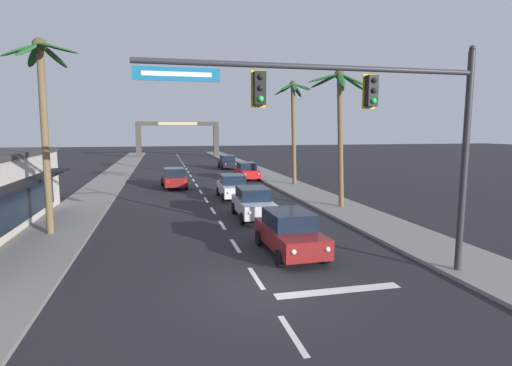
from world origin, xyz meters
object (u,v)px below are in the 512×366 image
traffic_signal_mast (377,115)px  palm_right_third (293,114)px  sedan_lead_at_stop_bar (289,232)px  sedan_oncoming_far (174,178)px  town_gateway_arch (178,134)px  sedan_parked_nearest_kerb (247,171)px  sedan_fifth_in_queue (233,186)px  palm_right_second (340,109)px  palm_left_second (43,99)px  sedan_parked_mid_kerb (228,162)px  sedan_third_in_queue (253,203)px

traffic_signal_mast → palm_right_third: (4.67, 21.89, 0.91)m
sedan_lead_at_stop_bar → traffic_signal_mast: bearing=-65.3°
sedan_oncoming_far → town_gateway_arch: town_gateway_arch is taller
sedan_parked_nearest_kerb → palm_right_third: bearing=-58.7°
traffic_signal_mast → sedan_fifth_in_queue: size_ratio=2.35×
sedan_lead_at_stop_bar → sedan_fifth_in_queue: same height
palm_right_second → town_gateway_arch: size_ratio=0.58×
palm_left_second → sedan_oncoming_far: bearing=67.7°
traffic_signal_mast → palm_left_second: (-11.40, 8.38, 0.90)m
sedan_oncoming_far → sedan_parked_nearest_kerb: size_ratio=1.01×
sedan_parked_mid_kerb → town_gateway_arch: (-5.05, 23.41, 3.22)m
sedan_third_in_queue → sedan_oncoming_far: size_ratio=0.99×
sedan_third_in_queue → palm_right_third: palm_right_third is taller
traffic_signal_mast → sedan_third_in_queue: 11.08m
sedan_fifth_in_queue → traffic_signal_mast: bearing=-84.6°
sedan_parked_mid_kerb → sedan_lead_at_stop_bar: bearing=-95.2°
sedan_parked_nearest_kerb → town_gateway_arch: bearing=98.4°
sedan_lead_at_stop_bar → sedan_parked_nearest_kerb: bearing=82.1°
sedan_oncoming_far → palm_left_second: 16.47m
sedan_oncoming_far → palm_right_third: bearing=-5.1°
sedan_oncoming_far → palm_right_third: size_ratio=0.50×
sedan_fifth_in_queue → palm_right_second: bearing=-42.5°
sedan_oncoming_far → sedan_parked_mid_kerb: size_ratio=1.01×
sedan_oncoming_far → sedan_fifth_in_queue: bearing=-57.7°
sedan_parked_mid_kerb → palm_right_second: (2.53, -26.72, 5.24)m
sedan_third_in_queue → palm_left_second: bearing=-170.4°
sedan_parked_mid_kerb → town_gateway_arch: bearing=102.2°
sedan_fifth_in_queue → sedan_lead_at_stop_bar: bearing=-90.2°
sedan_oncoming_far → sedan_parked_mid_kerb: (7.03, 15.35, 0.00)m
traffic_signal_mast → sedan_lead_at_stop_bar: bearing=114.7°
sedan_third_in_queue → palm_left_second: 11.31m
sedan_lead_at_stop_bar → sedan_parked_mid_kerb: 34.81m
sedan_lead_at_stop_bar → palm_right_second: size_ratio=0.53×
sedan_oncoming_far → palm_right_second: size_ratio=0.54×
sedan_oncoming_far → palm_right_second: palm_right_second is taller
palm_right_second → palm_right_third: palm_right_third is taller
sedan_oncoming_far → sedan_parked_nearest_kerb: (7.10, 4.08, 0.00)m
sedan_oncoming_far → town_gateway_arch: (1.98, 38.76, 3.22)m
sedan_parked_mid_kerb → traffic_signal_mast: bearing=-92.3°
sedan_lead_at_stop_bar → town_gateway_arch: 58.20m
traffic_signal_mast → sedan_third_in_queue: traffic_signal_mast is taller
sedan_lead_at_stop_bar → sedan_oncoming_far: same height
sedan_parked_nearest_kerb → palm_right_second: (2.46, -15.45, 5.24)m
sedan_parked_mid_kerb → town_gateway_arch: size_ratio=0.31×
sedan_oncoming_far → town_gateway_arch: 38.94m
traffic_signal_mast → sedan_oncoming_far: size_ratio=2.32×
traffic_signal_mast → sedan_fifth_in_queue: 17.26m
traffic_signal_mast → town_gateway_arch: traffic_signal_mast is taller
sedan_parked_mid_kerb → sedan_third_in_queue: bearing=-96.3°
sedan_lead_at_stop_bar → palm_right_third: (6.26, 18.42, 5.34)m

